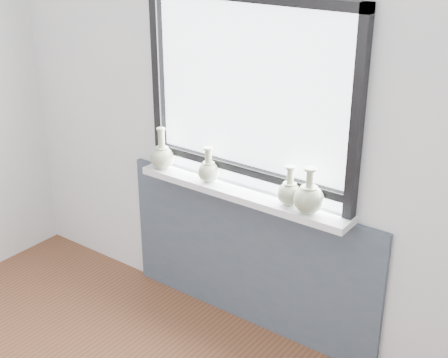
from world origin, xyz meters
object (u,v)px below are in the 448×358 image
Objects in this scene: vase_b at (209,170)px; vase_d at (309,198)px; vase_a at (162,156)px; vase_c at (290,192)px; windowsill at (241,193)px.

vase_b is 0.65m from vase_d.
vase_a reaches higher than vase_c.
vase_a is at bearing -178.68° from vase_c.
vase_a reaches higher than vase_b.
windowsill is 0.24m from vase_b.
vase_c reaches higher than windowsill.
vase_c reaches higher than vase_b.
vase_a reaches higher than vase_d.
vase_d is at bearing -0.19° from vase_a.
vase_c is at bearing 1.32° from vase_a.
vase_a is 1.16× the size of vase_c.
vase_a is at bearing -177.82° from windowsill.
vase_c is at bearing -0.24° from windowsill.
vase_a is at bearing 179.81° from vase_d.
vase_d reaches higher than vase_b.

